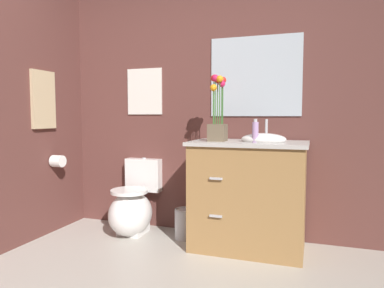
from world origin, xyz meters
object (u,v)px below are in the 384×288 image
at_px(toilet, 133,208).
at_px(toilet_paper_roll, 58,161).
at_px(soap_bottle, 255,132).
at_px(wall_poster, 145,92).
at_px(hanging_towel, 43,100).
at_px(flower_vase, 218,116).
at_px(trash_bin, 185,223).
at_px(vanity_cabinet, 248,194).
at_px(wall_mirror, 255,76).

distance_m(toilet, toilet_paper_roll, 0.83).
distance_m(toilet, soap_bottle, 1.37).
height_order(wall_poster, hanging_towel, wall_poster).
distance_m(toilet, hanging_towel, 1.28).
height_order(flower_vase, hanging_towel, hanging_towel).
xyz_separation_m(flower_vase, wall_poster, (-0.84, 0.35, 0.24)).
bearing_deg(trash_bin, toilet_paper_roll, -169.30).
height_order(soap_bottle, hanging_towel, hanging_towel).
xyz_separation_m(vanity_cabinet, soap_bottle, (0.07, -0.10, 0.52)).
relative_size(soap_bottle, wall_poster, 0.41).
bearing_deg(toilet_paper_roll, wall_mirror, 14.76).
relative_size(vanity_cabinet, flower_vase, 1.98).
height_order(toilet, vanity_cabinet, vanity_cabinet).
bearing_deg(wall_mirror, toilet, -166.13).
bearing_deg(flower_vase, wall_poster, 157.37).
bearing_deg(toilet_paper_roll, hanging_towel, -118.88).
xyz_separation_m(toilet, trash_bin, (0.51, 0.03, -0.11)).
relative_size(vanity_cabinet, toilet_paper_roll, 9.77).
xyz_separation_m(flower_vase, trash_bin, (-0.33, 0.11, -0.96)).
bearing_deg(trash_bin, wall_mirror, 22.61).
bearing_deg(vanity_cabinet, toilet_paper_roll, -174.49).
height_order(toilet, wall_mirror, wall_mirror).
bearing_deg(hanging_towel, toilet, 22.01).
xyz_separation_m(toilet, wall_poster, (0.00, 0.27, 1.10)).
distance_m(hanging_towel, toilet_paper_roll, 0.58).
bearing_deg(hanging_towel, trash_bin, 14.63).
bearing_deg(toilet_paper_roll, vanity_cabinet, 5.51).
height_order(wall_mirror, toilet_paper_roll, wall_mirror).
xyz_separation_m(toilet, wall_mirror, (1.08, 0.27, 1.21)).
height_order(hanging_towel, toilet_paper_roll, hanging_towel).
xyz_separation_m(trash_bin, wall_poster, (-0.51, 0.24, 1.20)).
relative_size(toilet, trash_bin, 2.54).
xyz_separation_m(wall_mirror, toilet_paper_roll, (-1.76, -0.46, -0.77)).
xyz_separation_m(soap_bottle, hanging_towel, (-1.88, -0.17, 0.27)).
distance_m(flower_vase, wall_mirror, 0.55).
distance_m(toilet, wall_mirror, 1.64).
relative_size(trash_bin, wall_poster, 0.61).
bearing_deg(flower_vase, vanity_cabinet, 12.25).
xyz_separation_m(soap_bottle, trash_bin, (-0.64, 0.15, -0.84)).
bearing_deg(soap_bottle, trash_bin, 166.71).
relative_size(vanity_cabinet, wall_poster, 2.40).
bearing_deg(toilet, trash_bin, 3.09).
xyz_separation_m(vanity_cabinet, flower_vase, (-0.25, -0.05, 0.64)).
relative_size(trash_bin, toilet_paper_roll, 2.47).
bearing_deg(toilet_paper_roll, trash_bin, 10.70).
distance_m(vanity_cabinet, hanging_towel, 2.00).
bearing_deg(soap_bottle, toilet_paper_roll, -177.76).
distance_m(flower_vase, toilet_paper_roll, 1.57).
bearing_deg(toilet, toilet_paper_roll, -163.83).
bearing_deg(wall_mirror, wall_poster, 180.00).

